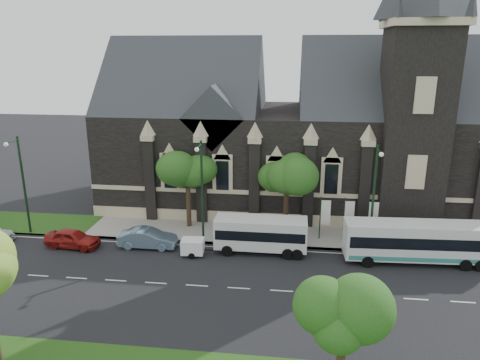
# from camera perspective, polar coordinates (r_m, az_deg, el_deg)

# --- Properties ---
(ground) EXTENTS (160.00, 160.00, 0.00)m
(ground) POSITION_cam_1_polar(r_m,az_deg,el_deg) (32.06, -0.15, -13.72)
(ground) COLOR black
(ground) RESTS_ON ground
(sidewalk) EXTENTS (80.00, 5.00, 0.15)m
(sidewalk) POSITION_cam_1_polar(r_m,az_deg,el_deg) (40.47, 1.50, -6.90)
(sidewalk) COLOR gray
(sidewalk) RESTS_ON ground
(museum) EXTENTS (40.00, 17.70, 29.90)m
(museum) POSITION_cam_1_polar(r_m,az_deg,el_deg) (47.00, 8.93, 6.51)
(museum) COLOR black
(museum) RESTS_ON ground
(tree_park_east) EXTENTS (3.40, 3.40, 6.28)m
(tree_park_east) POSITION_cam_1_polar(r_m,az_deg,el_deg) (21.69, 13.68, -16.07)
(tree_park_east) COLOR black
(tree_park_east) RESTS_ON ground
(tree_walk_right) EXTENTS (4.08, 4.08, 7.80)m
(tree_walk_right) POSITION_cam_1_polar(r_m,az_deg,el_deg) (39.58, 6.37, 1.26)
(tree_walk_right) COLOR black
(tree_walk_right) RESTS_ON ground
(tree_walk_left) EXTENTS (3.91, 3.91, 7.64)m
(tree_walk_left) POSITION_cam_1_polar(r_m,az_deg,el_deg) (40.65, -6.44, 1.55)
(tree_walk_left) COLOR black
(tree_walk_left) RESTS_ON ground
(street_lamp_near) EXTENTS (0.36, 1.88, 9.00)m
(street_lamp_near) POSITION_cam_1_polar(r_m,az_deg,el_deg) (36.90, 16.85, -1.63)
(street_lamp_near) COLOR black
(street_lamp_near) RESTS_ON ground
(street_lamp_mid) EXTENTS (0.36, 1.88, 9.00)m
(street_lamp_mid) POSITION_cam_1_polar(r_m,az_deg,el_deg) (37.05, -4.96, -0.89)
(street_lamp_mid) COLOR black
(street_lamp_mid) RESTS_ON ground
(street_lamp_far) EXTENTS (0.36, 1.88, 9.00)m
(street_lamp_far) POSITION_cam_1_polar(r_m,az_deg,el_deg) (43.20, -26.23, -0.04)
(street_lamp_far) COLOR black
(street_lamp_far) RESTS_ON ground
(banner_flag_left) EXTENTS (0.90, 0.10, 4.00)m
(banner_flag_left) POSITION_cam_1_polar(r_m,az_deg,el_deg) (39.11, 10.70, -4.41)
(banner_flag_left) COLOR black
(banner_flag_left) RESTS_ON ground
(banner_flag_center) EXTENTS (0.90, 0.10, 4.00)m
(banner_flag_center) POSITION_cam_1_polar(r_m,az_deg,el_deg) (39.31, 13.61, -4.49)
(banner_flag_center) COLOR black
(banner_flag_center) RESTS_ON ground
(banner_flag_right) EXTENTS (0.90, 0.10, 4.00)m
(banner_flag_right) POSITION_cam_1_polar(r_m,az_deg,el_deg) (39.60, 16.49, -4.55)
(banner_flag_right) COLOR black
(banner_flag_right) RESTS_ON ground
(tour_coach) EXTENTS (11.27, 3.02, 3.26)m
(tour_coach) POSITION_cam_1_polar(r_m,az_deg,el_deg) (37.45, 21.84, -7.31)
(tour_coach) COLOR silver
(tour_coach) RESTS_ON ground
(shuttle_bus) EXTENTS (7.51, 2.65, 2.90)m
(shuttle_bus) POSITION_cam_1_polar(r_m,az_deg,el_deg) (36.65, 2.71, -6.78)
(shuttle_bus) COLOR silver
(shuttle_bus) RESTS_ON ground
(box_trailer) EXTENTS (2.62, 1.54, 1.38)m
(box_trailer) POSITION_cam_1_polar(r_m,az_deg,el_deg) (36.53, -6.09, -8.46)
(box_trailer) COLOR white
(box_trailer) RESTS_ON ground
(sedan) EXTENTS (4.94, 1.79, 1.62)m
(sedan) POSITION_cam_1_polar(r_m,az_deg,el_deg) (38.53, -11.77, -7.33)
(sedan) COLOR slate
(sedan) RESTS_ON ground
(car_far_red) EXTENTS (4.80, 2.33, 1.58)m
(car_far_red) POSITION_cam_1_polar(r_m,az_deg,el_deg) (40.31, -20.71, -7.03)
(car_far_red) COLOR maroon
(car_far_red) RESTS_ON ground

